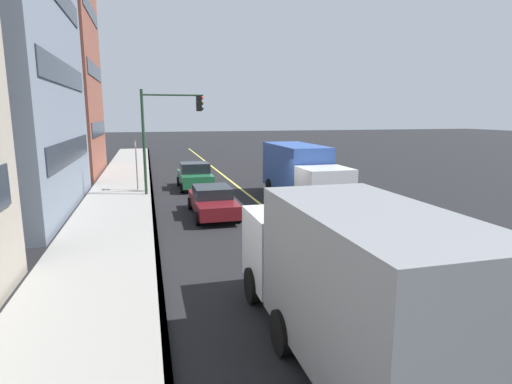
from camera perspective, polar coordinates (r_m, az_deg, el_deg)
The scene contains 10 objects.
ground at distance 19.82m, azimuth 2.34°, elevation -3.03°, with size 200.00×200.00×0.00m, color black.
sidewalk_slab at distance 19.02m, azimuth -19.27°, elevation -3.98°, with size 80.00×3.73×0.15m, color gray.
curb_edge at distance 18.96m, azimuth -13.89°, elevation -3.74°, with size 80.00×0.16×0.15m, color slate.
lane_stripe_center at distance 19.81m, azimuth 2.34°, elevation -3.01°, with size 80.00×0.16×0.01m, color #D8CC4C.
car_maroon at distance 19.42m, azimuth -6.05°, elevation -1.22°, with size 4.80×1.98×1.38m.
car_green at distance 26.76m, azimuth -8.45°, elevation 2.23°, with size 4.20×2.10×1.66m.
truck_gray at distance 8.13m, azimuth 12.51°, elevation -11.39°, with size 7.03×2.52×3.15m.
truck_blue at distance 22.81m, azimuth 6.23°, elevation 2.85°, with size 7.97×2.47×3.02m.
traffic_light_mast at distance 24.33m, azimuth -12.36°, elevation 9.09°, with size 0.28×3.53×6.08m.
street_sign_post at distance 26.00m, azimuth -16.23°, elevation 3.96°, with size 0.60×0.08×3.15m.
Camera 1 is at (-18.39, 5.71, 4.68)m, focal length 28.91 mm.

